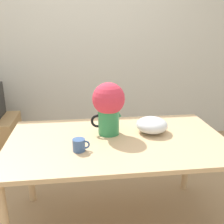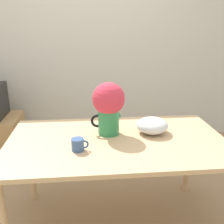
{
  "view_description": "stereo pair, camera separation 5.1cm",
  "coord_description": "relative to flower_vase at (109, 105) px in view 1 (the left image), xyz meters",
  "views": [
    {
      "loc": [
        -0.04,
        -1.73,
        1.51
      ],
      "look_at": [
        0.18,
        0.07,
        0.91
      ],
      "focal_mm": 42.0,
      "sensor_mm": 36.0,
      "label": 1
    },
    {
      "loc": [
        0.01,
        -1.73,
        1.51
      ],
      "look_at": [
        0.18,
        0.07,
        0.91
      ],
      "focal_mm": 42.0,
      "sensor_mm": 36.0,
      "label": 2
    }
  ],
  "objects": [
    {
      "name": "coffee_mug",
      "position": [
        -0.22,
        -0.26,
        -0.18
      ],
      "size": [
        0.11,
        0.08,
        0.08
      ],
      "color": "#385689",
      "rests_on": "table"
    },
    {
      "name": "flower_vase",
      "position": [
        0.0,
        0.0,
        0.0
      ],
      "size": [
        0.25,
        0.24,
        0.39
      ],
      "color": "#2D844C",
      "rests_on": "table"
    },
    {
      "name": "table",
      "position": [
        0.05,
        -0.11,
        -0.31
      ],
      "size": [
        1.55,
        0.91,
        0.74
      ],
      "color": "tan",
      "rests_on": "ground_plane"
    },
    {
      "name": "ground_plane",
      "position": [
        -0.16,
        -0.07,
        -0.96
      ],
      "size": [
        12.0,
        12.0,
        0.0
      ],
      "primitive_type": "plane",
      "color": "#9E7F5B"
    },
    {
      "name": "wall_back",
      "position": [
        -0.16,
        1.63,
        0.34
      ],
      "size": [
        8.0,
        0.05,
        2.6
      ],
      "color": "silver",
      "rests_on": "ground_plane"
    },
    {
      "name": "white_bowl",
      "position": [
        0.32,
        -0.02,
        -0.17
      ],
      "size": [
        0.24,
        0.24,
        0.12
      ],
      "color": "silver",
      "rests_on": "table"
    }
  ]
}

